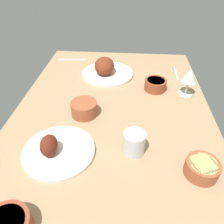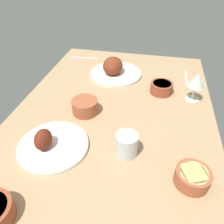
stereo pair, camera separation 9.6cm
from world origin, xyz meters
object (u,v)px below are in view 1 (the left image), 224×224
Objects in this scene: bowl_onions at (84,107)px; fork_loose at (176,73)px; bowl_cream at (155,84)px; water_tumbler at (134,143)px; spoon_loose at (73,60)px; plate_center_main at (106,70)px; wine_glass at (189,77)px; plate_far_side at (57,150)px; bowl_pasta at (202,168)px.

fork_loose is at bearing -48.34° from bowl_onions.
bowl_cream is 45.39cm from water_tumbler.
fork_loose is 65.92cm from spoon_loose.
plate_center_main is 37.11cm from bowl_onions.
bowl_onions is at bearing 125.19° from bowl_cream.
water_tumbler is (-40.63, 26.25, -5.52)cm from wine_glass.
bowl_onions is 1.32× the size of water_tumbler.
wine_glass is 75.44cm from spoon_loose.
spoon_loose is (75.64, 39.89, -4.00)cm from water_tumbler.
bowl_cream is 17.02cm from wine_glass.
plate_far_side is 50.30cm from bowl_pasta.
plate_far_side is 79.92cm from spoon_loose.
plate_center_main is 2.10× the size of wine_glass.
bowl_onions is (-36.64, 5.87, 0.03)cm from plate_center_main.
bowl_onions is 0.62× the size of spoon_loose.
wine_glass is at bearing -4.65° from bowl_pasta.
bowl_pasta is (-4.65, -50.07, 0.97)cm from plate_far_side.
wine_glass is 1.59× the size of water_tumbler.
plate_center_main reaches higher than fork_loose.
wine_glass is (-16.74, -42.32, 6.52)cm from plate_center_main.
plate_far_side is 1.51× the size of fork_loose.
spoon_loose is (54.92, 17.95, -3.04)cm from bowl_onions.
bowl_cream is 1.27× the size of water_tumbler.
water_tumbler is (-57.37, -16.07, 1.00)cm from plate_center_main.
spoon_loose is at bearing 18.10° from bowl_onions.
bowl_pasta is (-65.36, -38.37, -0.53)cm from plate_center_main.
bowl_onions reaches higher than fork_loose.
wine_glass is at bearing -67.56° from bowl_onions.
wine_glass reaches higher than spoon_loose.
plate_far_side reaches higher than fork_loose.
water_tumbler is at bearing 159.69° from fork_loose.
water_tumbler is (-20.72, -21.94, 0.97)cm from bowl_onions.
plate_center_main is 2.63× the size of bowl_cream.
bowl_pasta is at bearing -122.98° from bowl_onions.
plate_far_side is 61.25cm from bowl_cream.
bowl_onions is 1.05× the size of bowl_pasta.
plate_center_main is at bearing 30.42° from bowl_pasta.
bowl_cream reaches higher than fork_loose.
fork_loose is (65.51, -52.42, -1.50)cm from plate_far_side.
plate_far_side is 2.99× the size of water_tumbler.
plate_center_main is at bearing 68.42° from wine_glass.
wine_glass is (43.97, -54.03, 8.03)cm from plate_far_side.
water_tumbler is (7.99, 22.30, 1.53)cm from bowl_pasta.
bowl_onions is 0.83× the size of wine_glass.
bowl_cream is (-13.36, -27.15, -0.39)cm from plate_center_main.
fork_loose is (41.45, -46.58, -3.04)cm from bowl_onions.
plate_center_main is 41.11cm from fork_loose.
plate_far_side reaches higher than water_tumbler.
plate_far_side is 2.26× the size of bowl_onions.
bowl_pasta is 49.29cm from wine_glass.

